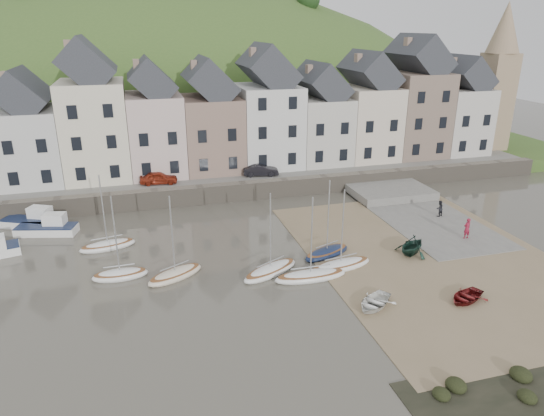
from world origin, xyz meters
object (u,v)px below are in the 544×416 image
object	(u,v)px
sailboat_0	(108,245)
person_dark	(439,208)
rowboat_white	(374,302)
rowboat_green	(412,245)
car_right	(261,170)
person_red	(467,228)
car_left	(159,178)
rowboat_red	(466,296)

from	to	relation	value
sailboat_0	person_dark	xyz separation A→B (m)	(29.35, -1.23, 0.62)
rowboat_white	person_dark	world-z (taller)	person_dark
rowboat_green	car_right	size ratio (longest dim) A/B	0.79
rowboat_white	person_dark	xyz separation A→B (m)	(12.89, 12.51, 0.50)
person_dark	person_red	bearing A→B (deg)	64.83
rowboat_green	person_dark	xyz separation A→B (m)	(6.64, 6.39, 0.04)
person_red	car_left	bearing A→B (deg)	-42.87
person_red	car_left	distance (m)	29.48
rowboat_red	car_left	world-z (taller)	car_left
rowboat_white	rowboat_red	xyz separation A→B (m)	(6.05, -0.94, -0.02)
rowboat_green	rowboat_red	world-z (taller)	rowboat_green
person_red	rowboat_white	bearing A→B (deg)	24.82
sailboat_0	rowboat_red	distance (m)	26.87
car_right	sailboat_0	bearing A→B (deg)	135.92
sailboat_0	rowboat_green	xyz separation A→B (m)	(22.71, -7.62, 0.58)
rowboat_white	person_dark	distance (m)	17.97
sailboat_0	rowboat_red	xyz separation A→B (m)	(22.51, -14.68, 0.09)
car_left	person_dark	bearing A→B (deg)	-110.95
car_left	person_red	bearing A→B (deg)	-120.35
rowboat_white	car_left	distance (m)	27.49
person_red	person_dark	bearing A→B (deg)	-105.08
sailboat_0	person_red	distance (m)	29.31
rowboat_white	person_red	world-z (taller)	person_red
rowboat_green	person_red	xyz separation A→B (m)	(5.91, 1.37, 0.17)
sailboat_0	person_dark	bearing A→B (deg)	-2.39
rowboat_white	car_right	world-z (taller)	car_right
person_red	rowboat_green	bearing A→B (deg)	6.25
sailboat_0	car_right	distance (m)	19.17
sailboat_0	car_right	size ratio (longest dim) A/B	1.69
rowboat_white	rowboat_red	size ratio (longest dim) A/B	1.07
rowboat_green	person_red	world-z (taller)	person_red
rowboat_green	car_left	world-z (taller)	car_left
rowboat_white	person_red	size ratio (longest dim) A/B	1.72
person_red	rowboat_red	bearing A→B (deg)	47.24
rowboat_white	car_left	xyz separation A→B (m)	(-11.65, 24.83, 1.86)
sailboat_0	rowboat_white	world-z (taller)	sailboat_0
rowboat_green	rowboat_red	size ratio (longest dim) A/B	1.04
rowboat_red	person_red	distance (m)	10.44
rowboat_green	person_dark	size ratio (longest dim) A/B	1.95
person_dark	car_left	bearing A→B (deg)	-43.56
rowboat_red	rowboat_white	bearing A→B (deg)	-121.35
rowboat_green	car_right	xyz separation A→B (m)	(-7.20, 18.71, 1.37)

